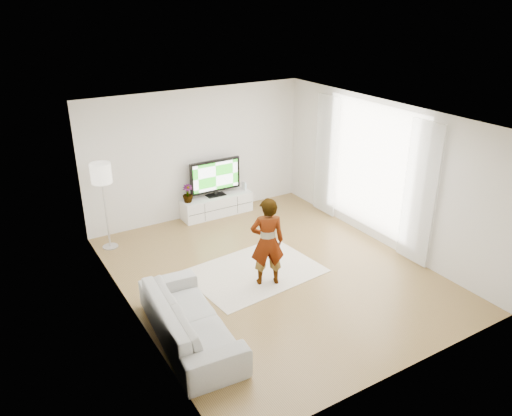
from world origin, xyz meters
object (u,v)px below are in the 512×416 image
floor_lamp (101,177)px  media_console (217,205)px  rug (255,272)px  player (267,242)px  television (215,177)px  sofa (190,319)px

floor_lamp → media_console: bearing=7.2°
rug → player: size_ratio=1.43×
television → rug: (-0.57, -2.62, -0.89)m
television → player: (-0.57, -3.04, -0.11)m
television → floor_lamp: 2.59m
player → rug: bearing=-68.1°
television → player: size_ratio=0.76×
rug → floor_lamp: size_ratio=1.30×
player → media_console: bearing=-78.3°
player → sofa: size_ratio=0.69×
rug → floor_lamp: bearing=130.4°
television → rug: size_ratio=0.53×
sofa → television: bearing=-27.1°
media_console → television: bearing=90.0°
player → floor_lamp: (-1.93, 2.69, 0.67)m
television → sofa: (-2.31, -3.74, -0.57)m
floor_lamp → sofa: bearing=-86.8°
rug → sofa: (-1.75, -1.13, 0.33)m
player → floor_lamp: bearing=-31.9°
player → sofa: 1.93m
rug → floor_lamp: floor_lamp is taller
sofa → media_console: bearing=-27.3°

